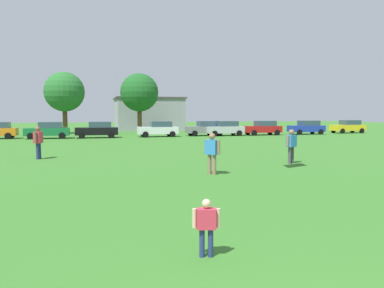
% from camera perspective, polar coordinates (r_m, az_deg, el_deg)
% --- Properties ---
extents(ground_plane, '(160.00, 160.00, 0.00)m').
position_cam_1_polar(ground_plane, '(32.15, -11.31, 0.07)').
color(ground_plane, '#387528').
extents(child_kite_flyer, '(0.48, 0.27, 1.03)m').
position_cam_1_polar(child_kite_flyer, '(6.66, 2.20, -11.89)').
color(child_kite_flyer, navy).
rests_on(child_kite_flyer, ground).
extents(adult_bystander, '(0.57, 0.70, 1.71)m').
position_cam_1_polar(adult_bystander, '(15.44, 3.07, -0.91)').
color(adult_bystander, '#8C7259').
rests_on(adult_bystander, ground).
extents(bystander_near_trees, '(0.47, 0.84, 1.81)m').
position_cam_1_polar(bystander_near_trees, '(22.36, -22.39, 0.61)').
color(bystander_near_trees, navy).
rests_on(bystander_near_trees, ground).
extents(bystander_midfield, '(0.73, 0.55, 1.72)m').
position_cam_1_polar(bystander_midfield, '(19.47, 14.89, 0.10)').
color(bystander_midfield, '#4C4C51').
rests_on(bystander_midfield, ground).
extents(parked_car_green_1, '(4.30, 2.02, 1.68)m').
position_cam_1_polar(parked_car_green_1, '(40.59, -21.08, 1.99)').
color(parked_car_green_1, '#196B38').
rests_on(parked_car_green_1, ground).
extents(parked_car_black_2, '(4.30, 2.02, 1.68)m').
position_cam_1_polar(parked_car_black_2, '(40.23, -14.22, 2.13)').
color(parked_car_black_2, black).
rests_on(parked_car_black_2, ground).
extents(parked_car_white_3, '(4.30, 2.02, 1.68)m').
position_cam_1_polar(parked_car_white_3, '(40.98, -5.15, 2.30)').
color(parked_car_white_3, white).
rests_on(parked_car_white_3, ground).
extents(parked_car_gray_4, '(4.30, 2.02, 1.68)m').
position_cam_1_polar(parked_car_gray_4, '(42.94, 2.08, 2.42)').
color(parked_car_gray_4, slate).
rests_on(parked_car_gray_4, ground).
extents(parked_car_silver_5, '(4.30, 2.02, 1.68)m').
position_cam_1_polar(parked_car_silver_5, '(42.88, 5.05, 2.40)').
color(parked_car_silver_5, silver).
rests_on(parked_car_silver_5, ground).
extents(parked_car_red_6, '(4.30, 2.02, 1.68)m').
position_cam_1_polar(parked_car_red_6, '(44.94, 10.77, 2.44)').
color(parked_car_red_6, red).
rests_on(parked_car_red_6, ground).
extents(parked_car_blue_7, '(4.30, 2.02, 1.68)m').
position_cam_1_polar(parked_car_blue_7, '(47.94, 17.09, 2.45)').
color(parked_car_blue_7, '#1E38AD').
rests_on(parked_car_blue_7, ground).
extents(parked_car_yellow_8, '(4.30, 2.02, 1.68)m').
position_cam_1_polar(parked_car_yellow_8, '(52.86, 22.70, 2.48)').
color(parked_car_yellow_8, yellow).
rests_on(parked_car_yellow_8, ground).
extents(tree_center, '(4.98, 4.98, 7.76)m').
position_cam_1_polar(tree_center, '(50.03, -18.88, 7.51)').
color(tree_center, brown).
rests_on(tree_center, ground).
extents(tree_far_right, '(5.01, 5.01, 7.81)m').
position_cam_1_polar(tree_far_right, '(50.09, -8.03, 7.75)').
color(tree_far_right, brown).
rests_on(tree_far_right, ground).
extents(house_left, '(10.31, 8.33, 5.00)m').
position_cam_1_polar(house_left, '(58.81, -6.64, 4.60)').
color(house_left, '#9999A3').
rests_on(house_left, ground).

